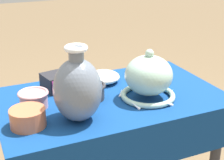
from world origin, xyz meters
name	(u,v)px	position (x,y,z in m)	size (l,w,h in m)	color
display_table	(112,119)	(0.00, -0.01, 0.62)	(0.93, 0.56, 0.72)	#38383D
vase_tall_bulbous	(78,89)	(-0.19, -0.14, 0.84)	(0.17, 0.17, 0.28)	slate
vase_dome_bell	(149,78)	(0.13, -0.08, 0.81)	(0.23, 0.24, 0.21)	#A8CCB7
mosaic_tile_box	(59,81)	(-0.17, 0.16, 0.76)	(0.15, 0.14, 0.07)	#232328
cup_wide_rose	(34,99)	(-0.31, 0.02, 0.76)	(0.12, 0.12, 0.07)	#D19399
bowl_shallow_ivory	(103,77)	(0.03, 0.15, 0.75)	(0.15, 0.15, 0.05)	white
cup_wide_charcoal	(90,91)	(-0.09, 0.01, 0.76)	(0.13, 0.13, 0.06)	#2D2D33
bowl_shallow_teal	(141,68)	(0.23, 0.16, 0.76)	(0.13, 0.13, 0.07)	teal
pot_squat_terracotta	(28,118)	(-0.36, -0.11, 0.76)	(0.12, 0.12, 0.07)	#BC6642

